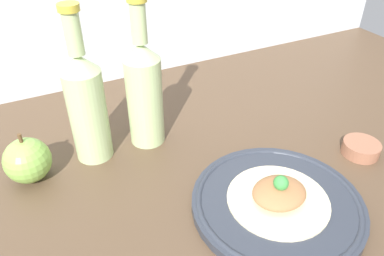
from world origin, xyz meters
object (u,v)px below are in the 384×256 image
at_px(cider_bottle_left, 86,104).
at_px(dipping_bowl, 361,148).
at_px(plate, 277,203).
at_px(plated_food, 279,195).
at_px(apple, 27,160).
at_px(cider_bottle_right, 144,91).

xyz_separation_m(cider_bottle_left, dipping_bowl, (0.49, -0.24, -0.11)).
xyz_separation_m(plate, dipping_bowl, (0.24, 0.04, 0.00)).
xyz_separation_m(plated_food, apple, (-0.37, 0.27, 0.01)).
xyz_separation_m(plate, cider_bottle_left, (-0.24, 0.29, 0.11)).
relative_size(plated_food, cider_bottle_left, 0.57).
height_order(plate, apple, apple).
height_order(plate, dipping_bowl, dipping_bowl).
xyz_separation_m(apple, dipping_bowl, (0.61, -0.22, -0.03)).
bearing_deg(dipping_bowl, plate, -169.64).
distance_m(plate, cider_bottle_left, 0.39).
relative_size(cider_bottle_right, dipping_bowl, 4.13).
bearing_deg(plate, cider_bottle_left, 130.22).
distance_m(cider_bottle_left, cider_bottle_right, 0.12).
xyz_separation_m(plate, apple, (-0.37, 0.27, 0.03)).
bearing_deg(cider_bottle_left, plated_food, -49.78).
bearing_deg(apple, plated_food, -36.14).
bearing_deg(plated_food, cider_bottle_left, 130.22).
xyz_separation_m(plated_food, dipping_bowl, (0.24, 0.04, -0.02)).
height_order(apple, dipping_bowl, apple).
distance_m(cider_bottle_left, dipping_bowl, 0.55).
bearing_deg(cider_bottle_right, dipping_bowl, -33.06).
bearing_deg(cider_bottle_right, cider_bottle_left, 180.00).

